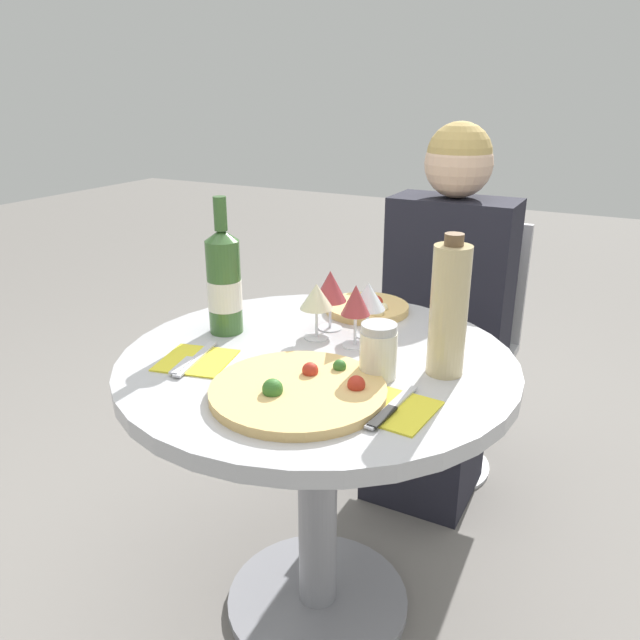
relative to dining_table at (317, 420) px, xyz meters
name	(u,v)px	position (x,y,z in m)	size (l,w,h in m)	color
ground_plane	(318,602)	(0.00, 0.00, -0.55)	(12.00, 12.00, 0.00)	gray
dining_table	(317,420)	(0.00, 0.00, 0.00)	(0.89, 0.89, 0.71)	gray
chair_behind_diner	(449,352)	(0.07, 0.84, -0.13)	(0.42, 0.42, 0.86)	#ADADB2
seated_diner	(440,331)	(0.07, 0.70, -0.01)	(0.39, 0.42, 1.19)	black
pizza_large	(299,390)	(0.06, -0.18, 0.17)	(0.35, 0.35, 0.05)	#DBB26B
pizza_small_far	(368,308)	(-0.02, 0.32, 0.17)	(0.22, 0.22, 0.05)	#DBB26B
wine_bottle	(224,282)	(-0.27, 0.03, 0.29)	(0.08, 0.08, 0.33)	#38602D
tall_carafe	(449,310)	(0.28, 0.05, 0.30)	(0.08, 0.08, 0.30)	tan
sugar_shaker	(378,351)	(0.16, -0.03, 0.22)	(0.08, 0.08, 0.12)	silver
wine_glass_back_left	(330,287)	(-0.05, 0.17, 0.27)	(0.08, 0.08, 0.15)	silver
wine_glass_back_right	(368,297)	(0.05, 0.17, 0.26)	(0.08, 0.08, 0.14)	silver
wine_glass_front_left	(317,297)	(-0.05, 0.10, 0.26)	(0.08, 0.08, 0.14)	silver
wine_glass_front_right	(356,302)	(0.05, 0.10, 0.27)	(0.07, 0.07, 0.15)	silver
place_setting_left	(195,360)	(-0.22, -0.15, 0.17)	(0.18, 0.19, 0.01)	yellow
place_setting_right	(391,409)	(0.24, -0.15, 0.17)	(0.16, 0.19, 0.01)	yellow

